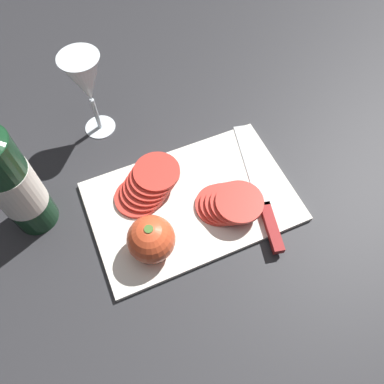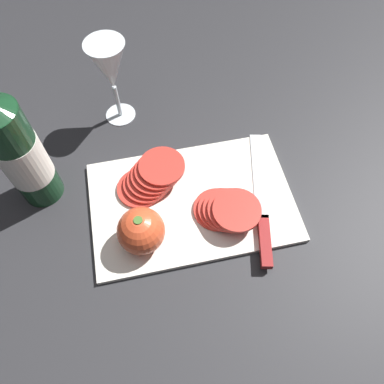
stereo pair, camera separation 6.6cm
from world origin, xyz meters
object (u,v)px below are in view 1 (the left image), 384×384
object	(u,v)px
tomato_slice_stack_near	(229,203)
tomato_slice_stack_far	(148,184)
knife	(265,209)
wine_bottle	(10,181)
wine_glass	(86,82)
whole_tomato	(151,239)

from	to	relation	value
tomato_slice_stack_near	tomato_slice_stack_far	size ratio (longest dim) A/B	0.89
knife	tomato_slice_stack_near	size ratio (longest dim) A/B	2.49
wine_bottle	knife	xyz separation A→B (m)	(0.38, -0.16, -0.11)
wine_glass	tomato_slice_stack_far	world-z (taller)	wine_glass
wine_glass	tomato_slice_stack_near	world-z (taller)	wine_glass
tomato_slice_stack_near	tomato_slice_stack_far	world-z (taller)	tomato_slice_stack_far
wine_glass	wine_bottle	bearing A→B (deg)	-135.85
tomato_slice_stack_far	wine_glass	bearing A→B (deg)	101.98
knife	wine_bottle	bearing A→B (deg)	80.85
wine_bottle	tomato_slice_stack_near	distance (m)	0.36
wine_bottle	whole_tomato	bearing A→B (deg)	-40.41
wine_bottle	knife	size ratio (longest dim) A/B	1.18
wine_bottle	wine_glass	distance (m)	0.23
knife	tomato_slice_stack_far	size ratio (longest dim) A/B	2.21
wine_bottle	wine_glass	xyz separation A→B (m)	(0.16, 0.16, 0.00)
wine_bottle	tomato_slice_stack_near	bearing A→B (deg)	-21.23
wine_glass	tomato_slice_stack_near	size ratio (longest dim) A/B	1.61
wine_bottle	whole_tomato	distance (m)	0.24
wine_glass	whole_tomato	xyz separation A→B (m)	(0.01, -0.30, -0.08)
tomato_slice_stack_near	tomato_slice_stack_far	xyz separation A→B (m)	(-0.12, 0.09, 0.00)
knife	tomato_slice_stack_far	xyz separation A→B (m)	(-0.18, 0.12, 0.02)
knife	tomato_slice_stack_far	bearing A→B (deg)	68.30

